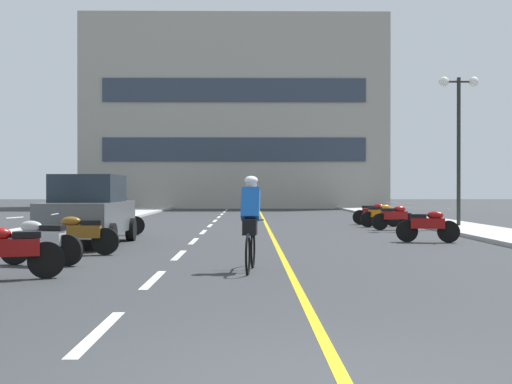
{
  "coord_description": "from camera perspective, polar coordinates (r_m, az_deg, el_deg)",
  "views": [
    {
      "loc": [
        -0.47,
        -4.89,
        1.46
      ],
      "look_at": [
        -0.23,
        17.15,
        1.36
      ],
      "focal_mm": 47.64,
      "sensor_mm": 36.0,
      "label": 1
    }
  ],
  "objects": [
    {
      "name": "street_lamp_mid",
      "position": [
        26.16,
        16.65,
        6.01
      ],
      "size": [
        1.46,
        0.36,
        5.46
      ],
      "color": "black",
      "rests_on": "curb_right"
    },
    {
      "name": "centre_line_yellow",
      "position": [
        28.94,
        0.8,
        -2.62
      ],
      "size": [
        0.12,
        66.0,
        0.01
      ],
      "primitive_type": "cube",
      "color": "gold",
      "rests_on": "ground"
    },
    {
      "name": "lane_dash_2",
      "position": [
        15.04,
        -6.48,
        -5.29
      ],
      "size": [
        0.14,
        2.2,
        0.01
      ],
      "primitive_type": "cube",
      "color": "silver",
      "rests_on": "ground"
    },
    {
      "name": "motorcycle_2",
      "position": [
        13.56,
        -17.67,
        -3.91
      ],
      "size": [
        1.68,
        0.64,
        0.92
      ],
      "color": "black",
      "rests_on": "ground"
    },
    {
      "name": "motorcycle_4",
      "position": [
        19.04,
        14.25,
        -2.71
      ],
      "size": [
        1.69,
        0.63,
        0.92
      ],
      "color": "black",
      "rests_on": "ground"
    },
    {
      "name": "lane_dash_10",
      "position": [
        46.94,
        -2.5,
        -1.51
      ],
      "size": [
        0.14,
        2.2,
        0.01
      ],
      "primitive_type": "cube",
      "color": "silver",
      "rests_on": "ground"
    },
    {
      "name": "lane_dash_0",
      "position": [
        7.21,
        -13.11,
        -11.39
      ],
      "size": [
        0.14,
        2.2,
        0.01
      ],
      "primitive_type": "cube",
      "color": "silver",
      "rests_on": "ground"
    },
    {
      "name": "parked_car_near",
      "position": [
        18.15,
        -13.86,
        -1.45
      ],
      "size": [
        1.92,
        4.2,
        1.82
      ],
      "color": "black",
      "rests_on": "ground"
    },
    {
      "name": "lane_dash_6",
      "position": [
        30.96,
        -3.46,
        -2.43
      ],
      "size": [
        0.14,
        2.2,
        0.01
      ],
      "primitive_type": "cube",
      "color": "silver",
      "rests_on": "ground"
    },
    {
      "name": "motorcycle_5",
      "position": [
        21.69,
        -11.6,
        -2.34
      ],
      "size": [
        1.68,
        0.67,
        0.92
      ],
      "color": "black",
      "rests_on": "ground"
    },
    {
      "name": "motorcycle_3",
      "position": [
        15.43,
        -14.6,
        -3.4
      ],
      "size": [
        1.7,
        0.6,
        0.92
      ],
      "color": "black",
      "rests_on": "ground"
    },
    {
      "name": "ground_plane",
      "position": [
        25.94,
        0.41,
        -2.96
      ],
      "size": [
        140.0,
        140.0,
        0.0
      ],
      "primitive_type": "plane",
      "color": "#2D3033"
    },
    {
      "name": "lane_dash_3",
      "position": [
        19.01,
        -5.25,
        -4.12
      ],
      "size": [
        0.14,
        2.2,
        0.01
      ],
      "primitive_type": "cube",
      "color": "silver",
      "rests_on": "ground"
    },
    {
      "name": "lane_dash_4",
      "position": [
        22.99,
        -4.45,
        -3.36
      ],
      "size": [
        0.14,
        2.2,
        0.01
      ],
      "primitive_type": "cube",
      "color": "silver",
      "rests_on": "ground"
    },
    {
      "name": "cyclist_rider",
      "position": [
        12.04,
        -0.47,
        -2.45
      ],
      "size": [
        0.42,
        1.77,
        1.71
      ],
      "color": "black",
      "rests_on": "ground"
    },
    {
      "name": "lane_dash_8",
      "position": [
        38.95,
        -2.88,
        -1.88
      ],
      "size": [
        0.14,
        2.2,
        0.01
      ],
      "primitive_type": "cube",
      "color": "silver",
      "rests_on": "ground"
    },
    {
      "name": "motorcycle_7",
      "position": [
        26.39,
        10.45,
        -1.88
      ],
      "size": [
        1.66,
        0.74,
        0.92
      ],
      "color": "black",
      "rests_on": "ground"
    },
    {
      "name": "curb_right",
      "position": [
        29.93,
        14.24,
        -2.42
      ],
      "size": [
        2.4,
        72.0,
        0.12
      ],
      "primitive_type": "cube",
      "color": "#A8A8A3",
      "rests_on": "ground"
    },
    {
      "name": "lane_dash_9",
      "position": [
        42.94,
        -2.67,
        -1.68
      ],
      "size": [
        0.14,
        2.2,
        0.01
      ],
      "primitive_type": "cube",
      "color": "silver",
      "rests_on": "ground"
    },
    {
      "name": "motorcycle_8",
      "position": [
        28.06,
        9.87,
        -1.75
      ],
      "size": [
        1.7,
        0.6,
        0.92
      ],
      "color": "black",
      "rests_on": "ground"
    },
    {
      "name": "motorcycle_1",
      "position": [
        11.58,
        -20.0,
        -4.63
      ],
      "size": [
        1.65,
        0.76,
        0.92
      ],
      "color": "black",
      "rests_on": "ground"
    },
    {
      "name": "lane_dash_5",
      "position": [
        26.97,
        -3.88,
        -2.83
      ],
      "size": [
        0.14,
        2.2,
        0.01
      ],
      "primitive_type": "cube",
      "color": "silver",
      "rests_on": "ground"
    },
    {
      "name": "motorcycle_6",
      "position": [
        24.53,
        11.57,
        -2.04
      ],
      "size": [
        1.68,
        0.65,
        0.92
      ],
      "color": "black",
      "rests_on": "ground"
    },
    {
      "name": "curb_left",
      "position": [
        29.7,
        -13.74,
        -2.44
      ],
      "size": [
        2.4,
        72.0,
        0.12
      ],
      "primitive_type": "cube",
      "color": "#A8A8A3",
      "rests_on": "ground"
    },
    {
      "name": "office_building",
      "position": [
        54.98,
        -1.73,
        6.33
      ],
      "size": [
        23.03,
        9.67,
        14.53
      ],
      "color": "#9E998E",
      "rests_on": "ground"
    },
    {
      "name": "lane_dash_7",
      "position": [
        34.95,
        -3.14,
        -2.12
      ],
      "size": [
        0.14,
        2.2,
        0.01
      ],
      "primitive_type": "cube",
      "color": "silver",
      "rests_on": "ground"
    },
    {
      "name": "lane_dash_11",
      "position": [
        50.93,
        -2.35,
        -1.37
      ],
      "size": [
        0.14,
        2.2,
        0.01
      ],
      "primitive_type": "cube",
      "color": "silver",
      "rests_on": "ground"
    },
    {
      "name": "lane_dash_1",
      "position": [
        11.09,
        -8.61,
        -7.27
      ],
      "size": [
        0.14,
        2.2,
        0.01
      ],
      "primitive_type": "cube",
      "color": "silver",
      "rests_on": "ground"
    }
  ]
}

